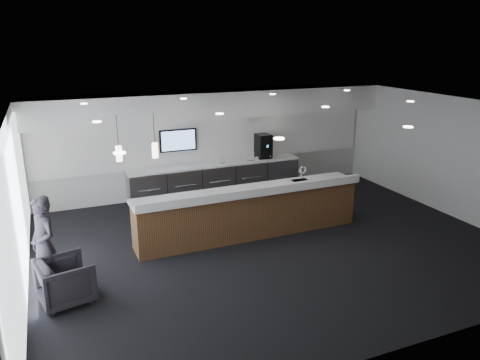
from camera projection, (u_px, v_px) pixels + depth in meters
name	position (u px, v px, depth m)	size (l,w,h in m)	color
ground	(272.00, 244.00, 10.37)	(10.00, 10.00, 0.00)	black
ceiling	(275.00, 109.00, 9.48)	(10.00, 8.00, 0.02)	black
back_wall	(211.00, 142.00, 13.45)	(10.00, 0.02, 3.00)	silver
left_wall	(15.00, 212.00, 8.08)	(0.02, 8.00, 3.00)	silver
right_wall	(451.00, 157.00, 11.77)	(0.02, 8.00, 3.00)	silver
soffit_bulkhead	(216.00, 104.00, 12.72)	(10.00, 0.90, 0.70)	white
alcove_panel	(211.00, 139.00, 13.40)	(9.80, 0.06, 1.40)	white
window_blinds_wall	(17.00, 212.00, 8.09)	(0.04, 7.36, 2.55)	silver
back_credenza	(216.00, 179.00, 13.43)	(5.06, 0.66, 0.95)	gray
wall_tv	(178.00, 140.00, 12.96)	(1.05, 0.08, 0.62)	black
pendant_left	(151.00, 147.00, 9.52)	(0.12, 0.12, 0.30)	beige
pendant_right	(116.00, 150.00, 9.26)	(0.12, 0.12, 0.30)	beige
ceiling_can_lights	(275.00, 110.00, 9.49)	(7.00, 5.00, 0.02)	white
service_counter	(249.00, 212.00, 10.67)	(5.34, 0.93, 1.49)	#482B18
coffee_machine	(263.00, 146.00, 13.83)	(0.42, 0.54, 0.71)	black
info_sign_left	(223.00, 160.00, 13.28)	(0.15, 0.02, 0.21)	silver
info_sign_right	(251.00, 157.00, 13.55)	(0.18, 0.02, 0.24)	silver
armchair	(65.00, 281.00, 8.00)	(0.84, 0.87, 0.79)	black
lounge_guest	(44.00, 245.00, 8.23)	(0.65, 0.43, 1.78)	black
cup_0	(270.00, 157.00, 13.81)	(0.09, 0.09, 0.09)	white
cup_1	(266.00, 157.00, 13.76)	(0.09, 0.09, 0.09)	white
cup_2	(261.00, 158.00, 13.71)	(0.09, 0.09, 0.09)	white
cup_3	(257.00, 158.00, 13.66)	(0.09, 0.09, 0.09)	white
cup_4	(253.00, 159.00, 13.60)	(0.09, 0.09, 0.09)	white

